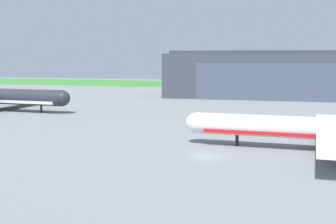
% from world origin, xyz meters
% --- Properties ---
extents(ground_plane, '(440.00, 440.00, 0.00)m').
position_xyz_m(ground_plane, '(0.00, 0.00, 0.00)').
color(ground_plane, slate).
extents(grass_field_strip, '(440.00, 56.00, 0.08)m').
position_xyz_m(grass_field_strip, '(0.00, 177.46, 0.04)').
color(grass_field_strip, '#387E31').
rests_on(grass_field_strip, ground_plane).
extents(maintenance_hangar, '(104.87, 28.40, 17.32)m').
position_xyz_m(maintenance_hangar, '(20.82, 105.06, 8.20)').
color(maintenance_hangar, '#383D47').
rests_on(maintenance_hangar, ground_plane).
extents(airliner_near_left, '(48.75, 40.22, 11.64)m').
position_xyz_m(airliner_near_left, '(19.56, 8.41, 3.54)').
color(airliner_near_left, silver).
rests_on(airliner_near_left, ground_plane).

